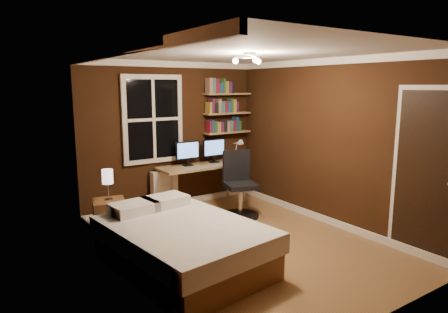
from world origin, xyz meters
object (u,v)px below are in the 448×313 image
bed (183,244)px  radiator (164,190)px  monitor_right (214,151)px  office_chair (239,191)px  bedside_lamp (108,185)px  monitor_left (188,154)px  desk_lamp (238,150)px  nightstand (110,218)px  desk (202,168)px

bed → radiator: 2.29m
monitor_right → office_chair: monitor_right is taller
bedside_lamp → monitor_left: size_ratio=0.98×
bed → monitor_right: size_ratio=4.76×
monitor_left → office_chair: 1.14m
bed → desk_lamp: desk_lamp is taller
nightstand → bedside_lamp: bedside_lamp is taller
monitor_right → desk_lamp: 0.43m
nightstand → radiator: radiator is taller
bed → nightstand: (-0.40, 1.42, -0.02)m
radiator → monitor_left: size_ratio=1.51×
monitor_left → monitor_right: (0.53, 0.00, 0.00)m
bed → monitor_right: (1.72, 2.03, 0.67)m
radiator → desk: size_ratio=0.43×
bed → nightstand: bed is taller
radiator → office_chair: size_ratio=0.63×
desk → nightstand: bearing=-163.6°
nightstand → monitor_right: (2.12, 0.62, 0.69)m
nightstand → monitor_left: size_ratio=1.20×
nightstand → monitor_left: monitor_left is taller
nightstand → monitor_right: monitor_right is taller
desk → office_chair: 0.88m
desk → desk_lamp: desk_lamp is taller
radiator → monitor_left: (0.40, -0.12, 0.62)m
bed → bedside_lamp: (-0.40, 1.42, 0.47)m
radiator → office_chair: (0.86, -1.01, 0.08)m
radiator → desk_lamp: 1.48m
radiator → desk: desk is taller
desk → radiator: bearing=163.3°
radiator → desk_lamp: bearing=-15.1°
monitor_left → office_chair: monitor_left is taller
bedside_lamp → radiator: (1.19, 0.73, -0.41)m
desk_lamp → desk: bearing=166.5°
nightstand → desk: bearing=29.6°
bed → radiator: (0.79, 2.15, 0.05)m
desk → office_chair: (0.21, -0.81, -0.27)m
radiator → office_chair: bearing=-49.5°
desk → office_chair: size_ratio=1.46×
nightstand → desk_lamp: bearing=21.9°
desk → office_chair: bearing=-75.3°
radiator → monitor_left: monitor_left is taller
nightstand → monitor_left: (1.59, 0.62, 0.69)m
monitor_left → desk_lamp: (0.90, -0.23, 0.01)m
bedside_lamp → desk: size_ratio=0.28×
monitor_right → bedside_lamp: bearing=-163.8°
bed → desk_lamp: bearing=33.7°
bed → desk: (1.43, 1.96, 0.39)m
bed → desk: size_ratio=1.36×
nightstand → desk: 1.95m
desk → monitor_right: monitor_right is taller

